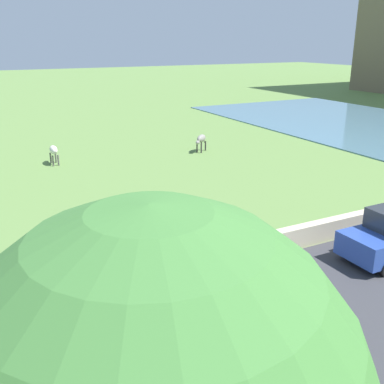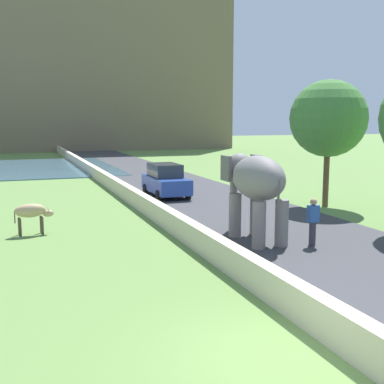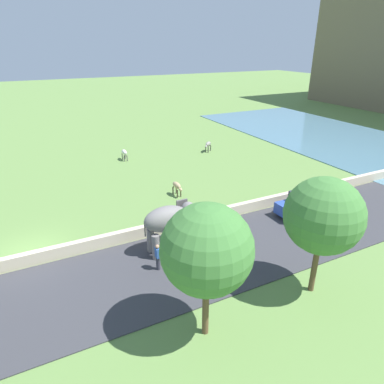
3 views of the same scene
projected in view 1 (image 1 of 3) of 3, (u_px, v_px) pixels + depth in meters
The scene contains 7 objects.
barrier_wall at pixel (344, 225), 17.34m from camera, with size 0.40×110.00×0.79m, color beige.
lake at pixel (379, 127), 38.66m from camera, with size 36.00×18.00×0.08m, color slate.
elephant at pixel (96, 273), 10.47m from camera, with size 1.44×3.47×2.99m.
person_beside_elephant at pixel (53, 371), 9.03m from camera, with size 0.36×0.22×1.63m.
cow_white at pixel (53, 151), 27.10m from camera, with size 1.39×0.45×1.15m.
cow_tan at pixel (137, 203), 18.48m from camera, with size 1.40×0.51×1.15m.
cow_grey at pixel (201, 139), 30.15m from camera, with size 1.14×1.28×1.15m.
Camera 1 is at (12.71, 5.42, 7.20)m, focal length 42.07 mm.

